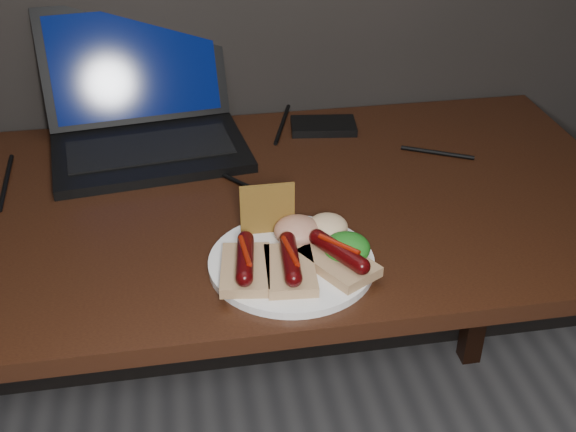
# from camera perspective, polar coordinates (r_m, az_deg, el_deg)

# --- Properties ---
(desk) EXTENTS (1.40, 0.70, 0.75)m
(desk) POSITION_cam_1_polar(r_m,az_deg,el_deg) (1.29, -4.17, -2.15)
(desk) COLOR #321A0C
(desk) RESTS_ON ground
(laptop) EXTENTS (0.40, 0.37, 0.25)m
(laptop) POSITION_cam_1_polar(r_m,az_deg,el_deg) (1.44, -11.30, 7.63)
(laptop) COLOR black
(laptop) RESTS_ON desk
(hard_drive) EXTENTS (0.14, 0.09, 0.02)m
(hard_drive) POSITION_cam_1_polar(r_m,az_deg,el_deg) (1.49, 2.81, 7.11)
(hard_drive) COLOR black
(hard_drive) RESTS_ON desk
(desk_cables) EXTENTS (0.87, 0.39, 0.01)m
(desk_cables) POSITION_cam_1_polar(r_m,az_deg,el_deg) (1.39, -4.75, 4.87)
(desk_cables) COLOR black
(desk_cables) RESTS_ON desk
(plate) EXTENTS (0.32, 0.32, 0.01)m
(plate) POSITION_cam_1_polar(r_m,az_deg,el_deg) (1.08, 0.27, -3.70)
(plate) COLOR white
(plate) RESTS_ON desk
(bread_sausage_left) EXTENTS (0.09, 0.12, 0.04)m
(bread_sausage_left) POSITION_cam_1_polar(r_m,az_deg,el_deg) (1.04, -3.39, -3.85)
(bread_sausage_left) COLOR tan
(bread_sausage_left) RESTS_ON plate
(bread_sausage_center) EXTENTS (0.08, 0.12, 0.04)m
(bread_sausage_center) POSITION_cam_1_polar(r_m,az_deg,el_deg) (1.04, 0.18, -3.89)
(bread_sausage_center) COLOR tan
(bread_sausage_center) RESTS_ON plate
(bread_sausage_right) EXTENTS (0.12, 0.13, 0.04)m
(bread_sausage_right) POSITION_cam_1_polar(r_m,az_deg,el_deg) (1.05, 4.02, -3.32)
(bread_sausage_right) COLOR tan
(bread_sausage_right) RESTS_ON plate
(crispbread) EXTENTS (0.09, 0.01, 0.08)m
(crispbread) POSITION_cam_1_polar(r_m,az_deg,el_deg) (1.12, -1.64, 0.58)
(crispbread) COLOR olive
(crispbread) RESTS_ON plate
(salad_greens) EXTENTS (0.07, 0.07, 0.04)m
(salad_greens) POSITION_cam_1_polar(r_m,az_deg,el_deg) (1.07, 4.68, -2.52)
(salad_greens) COLOR #155E12
(salad_greens) RESTS_ON plate
(salsa_mound) EXTENTS (0.07, 0.07, 0.04)m
(salsa_mound) POSITION_cam_1_polar(r_m,az_deg,el_deg) (1.11, 0.72, -1.17)
(salsa_mound) COLOR maroon
(salsa_mound) RESTS_ON plate
(coleslaw_mound) EXTENTS (0.06, 0.06, 0.04)m
(coleslaw_mound) POSITION_cam_1_polar(r_m,az_deg,el_deg) (1.12, 3.14, -0.86)
(coleslaw_mound) COLOR beige
(coleslaw_mound) RESTS_ON plate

